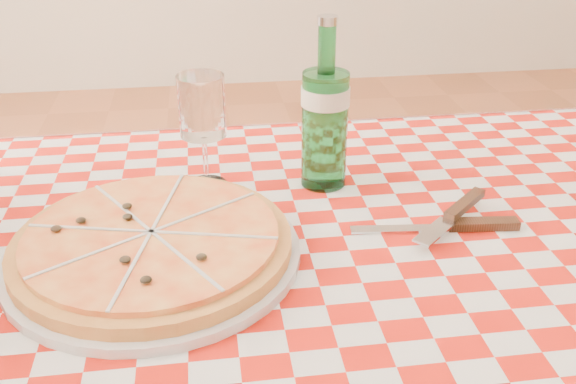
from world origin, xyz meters
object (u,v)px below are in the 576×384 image
Objects in this scene: dining_table at (309,314)px; water_bottle at (325,105)px; pizza_plate at (152,242)px; wine_glass at (204,133)px.

water_bottle is (0.05, 0.20, 0.23)m from dining_table.
pizza_plate is 0.22m from wine_glass.
wine_glass is (0.07, 0.19, 0.06)m from pizza_plate.
water_bottle is at bearing -4.77° from wine_glass.
water_bottle is 0.19m from wine_glass.
water_bottle is 1.46× the size of wine_glass.
water_bottle reaches higher than dining_table.
pizza_plate reaches higher than dining_table.
dining_table is at bearing -59.00° from wine_glass.
dining_table is at bearing -5.10° from pizza_plate.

